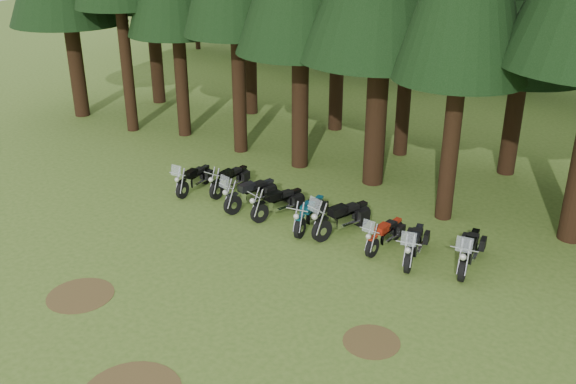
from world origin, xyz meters
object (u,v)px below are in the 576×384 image
at_px(motorcycle_3, 278,203).
at_px(motorcycle_2, 251,194).
at_px(motorcycle_0, 194,179).
at_px(motorcycle_8, 469,252).
at_px(motorcycle_7, 414,246).
at_px(motorcycle_4, 310,214).
at_px(motorcycle_1, 230,180).
at_px(motorcycle_6, 385,235).
at_px(motorcycle_5, 342,219).

bearing_deg(motorcycle_3, motorcycle_2, -163.22).
xyz_separation_m(motorcycle_0, motorcycle_8, (10.33, 0.14, 0.05)).
relative_size(motorcycle_3, motorcycle_7, 0.96).
xyz_separation_m(motorcycle_4, motorcycle_8, (5.20, 0.34, 0.03)).
relative_size(motorcycle_4, motorcycle_8, 0.94).
distance_m(motorcycle_2, motorcycle_8, 7.73).
relative_size(motorcycle_1, motorcycle_6, 1.05).
relative_size(motorcycle_1, motorcycle_2, 0.93).
xyz_separation_m(motorcycle_3, motorcycle_8, (6.54, 0.18, 0.04)).
distance_m(motorcycle_3, motorcycle_4, 1.35).
bearing_deg(motorcycle_5, motorcycle_3, -161.06).
relative_size(motorcycle_5, motorcycle_8, 1.03).
bearing_deg(motorcycle_0, motorcycle_7, -8.21).
distance_m(motorcycle_5, motorcycle_8, 4.12).
xyz_separation_m(motorcycle_2, motorcycle_8, (7.72, 0.15, 0.00)).
relative_size(motorcycle_0, motorcycle_4, 0.97).
bearing_deg(motorcycle_2, motorcycle_5, 13.78).
bearing_deg(motorcycle_6, motorcycle_5, -179.59).
relative_size(motorcycle_1, motorcycle_4, 0.97).
bearing_deg(motorcycle_2, motorcycle_4, 9.51).
bearing_deg(motorcycle_8, motorcycle_7, -170.78).
relative_size(motorcycle_1, motorcycle_8, 0.91).
xyz_separation_m(motorcycle_0, motorcycle_5, (6.21, -0.00, 0.07)).
bearing_deg(motorcycle_5, motorcycle_2, -161.83).
relative_size(motorcycle_0, motorcycle_2, 0.92).
bearing_deg(motorcycle_1, motorcycle_0, -149.30).
xyz_separation_m(motorcycle_7, motorcycle_8, (1.51, 0.47, 0.03)).
bearing_deg(motorcycle_5, motorcycle_8, 20.15).
distance_m(motorcycle_2, motorcycle_4, 2.53).
xyz_separation_m(motorcycle_3, motorcycle_4, (1.34, -0.15, 0.00)).
bearing_deg(motorcycle_5, motorcycle_7, 11.12).
bearing_deg(motorcycle_4, motorcycle_3, 164.81).
bearing_deg(motorcycle_4, motorcycle_1, 159.09).
bearing_deg(motorcycle_5, motorcycle_1, -169.50).
distance_m(motorcycle_2, motorcycle_5, 3.61).
height_order(motorcycle_0, motorcycle_3, motorcycle_0).
height_order(motorcycle_0, motorcycle_1, motorcycle_0).
relative_size(motorcycle_6, motorcycle_8, 0.87).
distance_m(motorcycle_5, motorcycle_7, 2.63).
bearing_deg(motorcycle_8, motorcycle_4, 175.69).
distance_m(motorcycle_3, motorcycle_6, 3.99).
distance_m(motorcycle_1, motorcycle_6, 6.67).
bearing_deg(motorcycle_8, motorcycle_1, 168.69).
height_order(motorcycle_0, motorcycle_5, motorcycle_5).
bearing_deg(motorcycle_6, motorcycle_1, 178.17).
relative_size(motorcycle_0, motorcycle_5, 0.88).
distance_m(motorcycle_0, motorcycle_3, 3.79).
height_order(motorcycle_2, motorcycle_3, motorcycle_2).
xyz_separation_m(motorcycle_1, motorcycle_5, (5.05, -0.67, 0.07)).
bearing_deg(motorcycle_4, motorcycle_2, 167.17).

